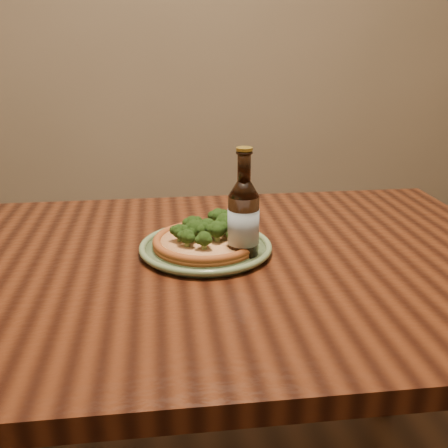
{
  "coord_description": "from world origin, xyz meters",
  "views": [
    {
      "loc": [
        0.03,
        -0.88,
        1.19
      ],
      "look_at": [
        0.16,
        0.12,
        0.82
      ],
      "focal_mm": 42.0,
      "sensor_mm": 36.0,
      "label": 1
    }
  ],
  "objects": [
    {
      "name": "pizza",
      "position": [
        0.12,
        0.14,
        0.78
      ],
      "size": [
        0.22,
        0.22,
        0.07
      ],
      "rotation": [
        0.0,
        0.0,
        -0.19
      ],
      "color": "brown",
      "rests_on": "plate"
    },
    {
      "name": "plate",
      "position": [
        0.12,
        0.14,
        0.76
      ],
      "size": [
        0.28,
        0.28,
        0.02
      ],
      "rotation": [
        0.0,
        0.0,
        -0.22
      ],
      "color": "#647C55",
      "rests_on": "table"
    },
    {
      "name": "table",
      "position": [
        0.0,
        0.1,
        0.66
      ],
      "size": [
        1.6,
        0.9,
        0.75
      ],
      "color": "#401C0D",
      "rests_on": "ground"
    },
    {
      "name": "beer_bottle",
      "position": [
        0.19,
        0.09,
        0.84
      ],
      "size": [
        0.06,
        0.06,
        0.23
      ],
      "rotation": [
        0.0,
        0.0,
        -0.03
      ],
      "color": "black",
      "rests_on": "table"
    }
  ]
}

